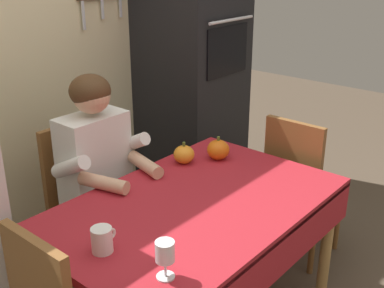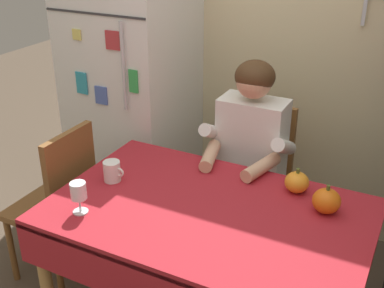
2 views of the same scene
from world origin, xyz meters
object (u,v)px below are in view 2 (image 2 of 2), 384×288
Objects in this scene: wine_glass at (78,192)px; pumpkin_large at (297,182)px; chair_left_side at (60,200)px; coffee_mug at (112,171)px; chair_behind_person at (257,176)px; dining_table at (206,227)px; pumpkin_medium at (326,201)px; seated_person at (247,155)px; refrigerator at (133,86)px.

wine_glass reaches higher than pumpkin_large.
chair_left_side is 6.35× the size of wine_glass.
chair_behind_person is at bearing 57.62° from coffee_mug.
pumpkin_medium reaches higher than dining_table.
chair_behind_person is 8.44× the size of coffee_mug.
pumpkin_medium is at bearing 27.08° from dining_table.
wine_glass is at bearing -117.13° from seated_person.
dining_table is (0.95, -0.88, -0.24)m from refrigerator.
dining_table is at bearing -131.15° from pumpkin_large.
chair_behind_person is 1.00× the size of chair_left_side.
refrigerator is 1.29× the size of dining_table.
refrigerator is at bearing 174.29° from chair_behind_person.
pumpkin_medium is (0.99, 0.20, 0.00)m from coffee_mug.
dining_table is at bearing -152.92° from pumpkin_medium.
refrigerator is 1.37m from pumpkin_large.
refrigerator is 0.92m from chair_left_side.
coffee_mug is at bearing -63.13° from refrigerator.
pumpkin_large is at bearing 13.59° from chair_left_side.
pumpkin_medium is at bearing -33.73° from pumpkin_large.
wine_glass is (-0.48, -0.25, 0.18)m from dining_table.
wine_glass is at bearing -142.68° from pumpkin_large.
pumpkin_large is at bearing -36.74° from seated_person.
pumpkin_large is (1.20, 0.29, 0.28)m from chair_left_side.
coffee_mug is at bearing 175.69° from dining_table.
coffee_mug is 0.91× the size of pumpkin_large.
coffee_mug is 0.88m from pumpkin_large.
seated_person is 0.44m from pumpkin_large.
refrigerator is 0.95m from coffee_mug.
chair_behind_person reaches higher than dining_table.
pumpkin_medium is at bearing 7.62° from chair_left_side.
coffee_mug is at bearing 97.44° from wine_glass.
dining_table is 0.91m from chair_left_side.
refrigerator is 1.32m from dining_table.
wine_glass is 1.22× the size of pumpkin_large.
wine_glass is (0.04, -0.29, 0.05)m from coffee_mug.
refrigerator is at bearing 116.87° from coffee_mug.
seated_person reaches higher than pumpkin_medium.
chair_left_side is (-0.90, 0.05, -0.14)m from dining_table.
pumpkin_medium is (0.51, -0.56, 0.28)m from chair_behind_person.
coffee_mug is at bearing -2.31° from chair_left_side.
chair_left_side reaches higher than wine_glass.
chair_left_side reaches higher than dining_table.
coffee_mug reaches higher than dining_table.
refrigerator is 12.28× the size of wine_glass.
refrigerator is at bearing 112.28° from wine_glass.
pumpkin_large is (0.35, -0.26, 0.05)m from seated_person.
chair_behind_person reaches higher than pumpkin_medium.
refrigerator is 1.94× the size of chair_behind_person.
chair_left_side is (0.05, -0.83, -0.39)m from refrigerator.
dining_table is 11.61× the size of pumpkin_large.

